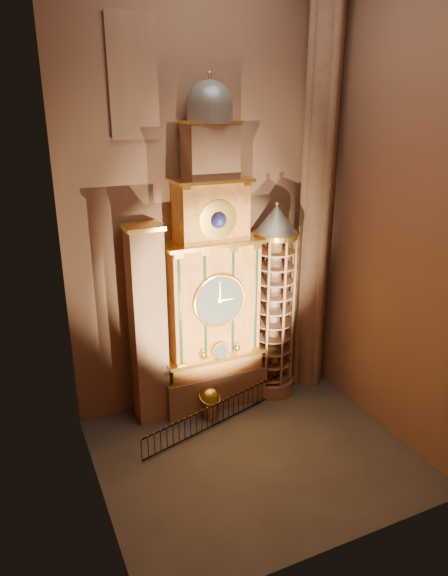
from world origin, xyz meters
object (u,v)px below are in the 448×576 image
portrait_tower (148,326)px  iron_railing (221,412)px  astronomical_clock (212,287)px  stair_turret (274,304)px  celestial_globe (210,400)px

portrait_tower → iron_railing: (2.97, -2.11, -4.50)m
astronomical_clock → stair_turret: size_ratio=1.55×
portrait_tower → celestial_globe: portrait_tower is taller
stair_turret → iron_railing: (-3.93, -1.83, -4.62)m
astronomical_clock → stair_turret: astronomical_clock is taller
stair_turret → iron_railing: 6.34m
astronomical_clock → stair_turret: bearing=-4.3°
stair_turret → iron_railing: stair_turret is taller
portrait_tower → iron_railing: size_ratio=1.13×
astronomical_clock → celestial_globe: astronomical_clock is taller
iron_railing → stair_turret: bearing=24.9°
astronomical_clock → celestial_globe: 5.87m
astronomical_clock → iron_railing: astronomical_clock is taller
portrait_tower → celestial_globe: (2.67, -1.38, -4.13)m
astronomical_clock → stair_turret: 3.78m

